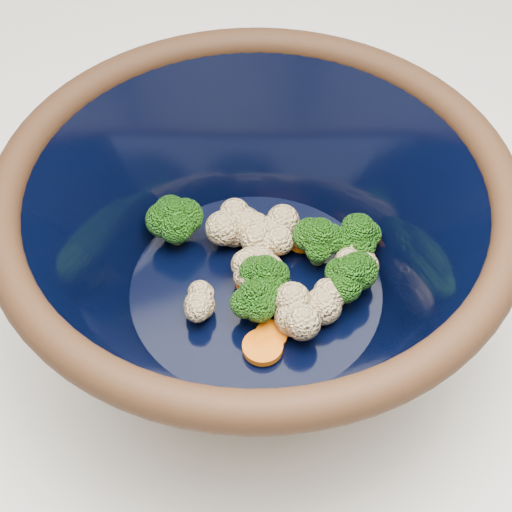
% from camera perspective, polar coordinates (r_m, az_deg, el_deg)
% --- Properties ---
extents(counter, '(1.20, 1.20, 0.90)m').
position_cam_1_polar(counter, '(1.08, -1.56, -13.47)').
color(counter, white).
rests_on(counter, ground).
extents(mixing_bowl, '(0.49, 0.49, 0.17)m').
position_cam_1_polar(mixing_bowl, '(0.56, 0.00, 1.07)').
color(mixing_bowl, black).
rests_on(mixing_bowl, counter).
extents(vegetable_pile, '(0.18, 0.17, 0.05)m').
position_cam_1_polar(vegetable_pile, '(0.60, 1.81, -0.23)').
color(vegetable_pile, '#608442').
rests_on(vegetable_pile, mixing_bowl).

